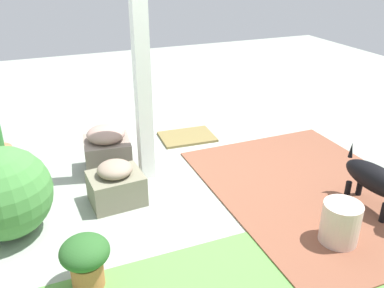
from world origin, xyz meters
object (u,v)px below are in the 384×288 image
ceramic_urn (340,224)px  stone_planter_near (116,184)px  round_shrub (4,193)px  dog (381,181)px  doormat (187,137)px  stone_planter_nearest (107,149)px  terracotta_pot_broad (86,258)px  porch_pillar (141,63)px

ceramic_urn → stone_planter_near: bearing=-39.7°
round_shrub → dog: size_ratio=0.94×
stone_planter_near → dog: dog is taller
dog → doormat: bearing=-65.7°
stone_planter_nearest → dog: 2.60m
stone_planter_nearest → terracotta_pot_broad: bearing=73.5°
stone_planter_nearest → round_shrub: bearing=38.3°
ceramic_urn → doormat: 2.34m
stone_planter_nearest → stone_planter_near: stone_planter_nearest is taller
porch_pillar → dog: (-1.67, 1.39, -0.85)m
terracotta_pot_broad → dog: dog is taller
round_shrub → doormat: bearing=-149.4°
ceramic_urn → porch_pillar: bearing=-55.7°
ceramic_urn → doormat: size_ratio=0.55×
dog → doormat: 2.32m
stone_planter_near → terracotta_pot_broad: bearing=66.4°
porch_pillar → round_shrub: (1.29, 0.48, -0.79)m
stone_planter_nearest → dog: size_ratio=0.63×
stone_planter_nearest → ceramic_urn: size_ratio=1.42×
stone_planter_near → doormat: 1.56m
stone_planter_nearest → ceramic_urn: (-1.42, 1.86, -0.06)m
round_shrub → terracotta_pot_broad: 0.97m
round_shrub → terracotta_pot_broad: round_shrub is taller
stone_planter_near → terracotta_pot_broad: size_ratio=1.26×
doormat → porch_pillar: bearing=44.4°
stone_planter_nearest → dog: (-2.01, 1.66, 0.08)m
dog → terracotta_pot_broad: bearing=-1.7°
stone_planter_near → terracotta_pot_broad: stone_planter_near is taller
stone_planter_nearest → ceramic_urn: 2.35m
stone_planter_near → ceramic_urn: 1.92m
porch_pillar → terracotta_pot_broad: 1.80m
round_shrub → dog: (-2.96, 0.91, -0.06)m
dog → ceramic_urn: (0.58, 0.21, -0.14)m
doormat → ceramic_urn: bearing=99.0°
terracotta_pot_broad → doormat: bearing=-127.1°
stone_planter_near → ceramic_urn: size_ratio=1.39×
porch_pillar → stone_planter_near: 1.12m
ceramic_urn → dog: bearing=-160.6°
dog → doormat: (0.95, -2.10, -0.30)m
stone_planter_nearest → terracotta_pot_broad: size_ratio=1.29×
porch_pillar → ceramic_urn: porch_pillar is taller
stone_planter_nearest → doormat: 1.17m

